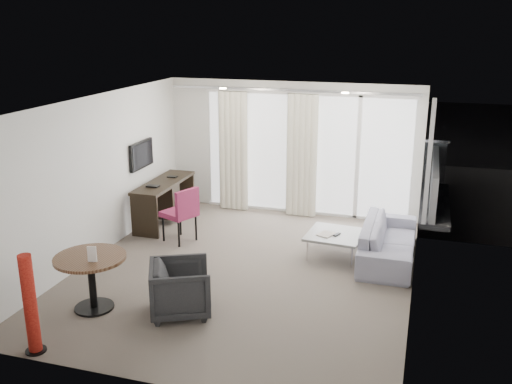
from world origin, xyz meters
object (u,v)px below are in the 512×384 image
(round_table, at_px, (92,283))
(desk_chair, at_px, (179,214))
(sofa, at_px, (389,241))
(rattan_chair_b, at_px, (374,176))
(desk, at_px, (165,202))
(coffee_table, at_px, (335,245))
(rattan_chair_a, at_px, (357,174))
(tub_armchair, at_px, (181,289))
(red_lamp, at_px, (30,304))

(round_table, bearing_deg, desk_chair, 87.98)
(sofa, height_order, rattan_chair_b, rattan_chair_b)
(desk, relative_size, coffee_table, 1.98)
(round_table, xyz_separation_m, rattan_chair_a, (2.67, 6.39, 0.07))
(round_table, height_order, tub_armchair, round_table)
(round_table, bearing_deg, tub_armchair, 10.81)
(rattan_chair_a, xyz_separation_m, rattan_chair_b, (0.39, -0.15, 0.01))
(desk_chair, bearing_deg, red_lamp, -69.02)
(round_table, bearing_deg, sofa, 38.21)
(round_table, xyz_separation_m, sofa, (3.64, 2.87, -0.07))
(rattan_chair_b, bearing_deg, red_lamp, -110.75)
(desk_chair, bearing_deg, tub_armchair, -41.72)
(sofa, height_order, rattan_chair_a, rattan_chair_a)
(round_table, bearing_deg, desk, 99.51)
(rattan_chair_a, bearing_deg, sofa, -71.33)
(coffee_table, height_order, rattan_chair_b, rattan_chair_b)
(coffee_table, distance_m, sofa, 0.87)
(tub_armchair, xyz_separation_m, rattan_chair_b, (1.89, 6.02, 0.10))
(sofa, bearing_deg, desk, 83.20)
(tub_armchair, distance_m, rattan_chair_a, 6.35)
(desk_chair, bearing_deg, sofa, 28.10)
(round_table, relative_size, coffee_table, 1.08)
(rattan_chair_b, bearing_deg, rattan_chair_a, 161.96)
(red_lamp, height_order, coffee_table, red_lamp)
(rattan_chair_a, height_order, rattan_chair_b, rattan_chair_b)
(rattan_chair_a, bearing_deg, desk_chair, -120.88)
(coffee_table, xyz_separation_m, rattan_chair_b, (0.27, 3.54, 0.26))
(desk, xyz_separation_m, round_table, (0.56, -3.37, -0.03))
(desk, height_order, round_table, desk)
(round_table, xyz_separation_m, tub_armchair, (1.18, 0.22, -0.02))
(desk_chair, relative_size, rattan_chair_a, 1.11)
(round_table, distance_m, red_lamp, 1.14)
(coffee_table, bearing_deg, sofa, 10.62)
(rattan_chair_b, bearing_deg, desk, -139.18)
(tub_armchair, bearing_deg, sofa, -68.62)
(desk_chair, relative_size, coffee_table, 1.13)
(red_lamp, height_order, rattan_chair_a, red_lamp)
(coffee_table, bearing_deg, rattan_chair_b, 85.69)
(desk, bearing_deg, tub_armchair, -61.04)
(red_lamp, bearing_deg, round_table, 85.80)
(red_lamp, xyz_separation_m, rattan_chair_a, (2.76, 7.50, -0.17))
(desk, distance_m, round_table, 3.42)
(coffee_table, distance_m, rattan_chair_b, 3.56)
(desk, xyz_separation_m, red_lamp, (0.48, -4.48, 0.20))
(red_lamp, bearing_deg, desk_chair, 87.33)
(desk_chair, relative_size, red_lamp, 0.80)
(round_table, distance_m, tub_armchair, 1.20)
(desk, bearing_deg, round_table, -80.49)
(rattan_chair_b, bearing_deg, desk_chair, -126.72)
(tub_armchair, distance_m, sofa, 3.61)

